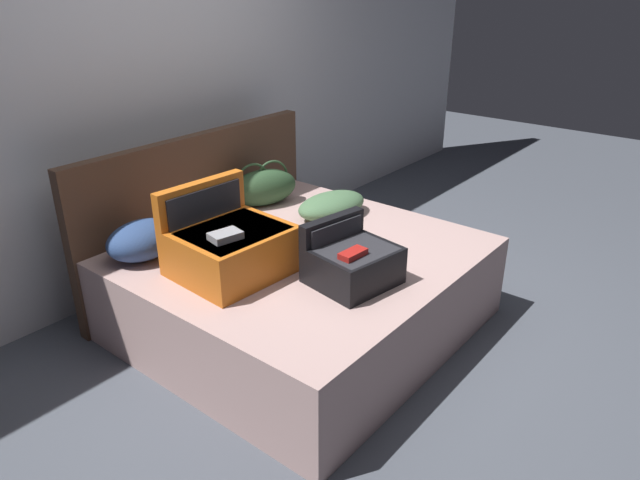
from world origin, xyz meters
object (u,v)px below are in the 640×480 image
(duffel_bag, at_px, (263,187))
(pillow_near_headboard, at_px, (332,205))
(hard_case_medium, at_px, (352,261))
(bed, at_px, (303,288))
(hard_case_large, at_px, (230,246))
(pillow_center_head, at_px, (143,240))

(duffel_bag, height_order, pillow_near_headboard, duffel_bag)
(hard_case_medium, bearing_deg, bed, 83.19)
(bed, bearing_deg, hard_case_large, 164.71)
(bed, xyz_separation_m, pillow_center_head, (-0.62, 0.63, 0.36))
(hard_case_medium, xyz_separation_m, pillow_center_head, (-0.50, 1.07, -0.01))
(hard_case_large, relative_size, duffel_bag, 1.11)
(bed, height_order, pillow_center_head, pillow_center_head)
(bed, distance_m, pillow_near_headboard, 0.63)
(hard_case_medium, bearing_deg, pillow_near_headboard, 53.98)
(hard_case_medium, xyz_separation_m, pillow_near_headboard, (0.64, 0.63, -0.04))
(pillow_near_headboard, bearing_deg, hard_case_medium, -135.33)
(bed, xyz_separation_m, hard_case_medium, (-0.13, -0.44, 0.37))
(hard_case_medium, distance_m, pillow_center_head, 1.18)
(hard_case_large, bearing_deg, duffel_bag, 37.21)
(duffel_bag, distance_m, pillow_center_head, 1.01)
(hard_case_large, relative_size, pillow_near_headboard, 1.14)
(duffel_bag, bearing_deg, hard_case_medium, -114.51)
(duffel_bag, xyz_separation_m, pillow_near_headboard, (0.13, -0.49, -0.05))
(pillow_center_head, bearing_deg, bed, -45.13)
(bed, distance_m, hard_case_medium, 0.59)
(hard_case_large, height_order, pillow_center_head, hard_case_large)
(bed, distance_m, hard_case_large, 0.61)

